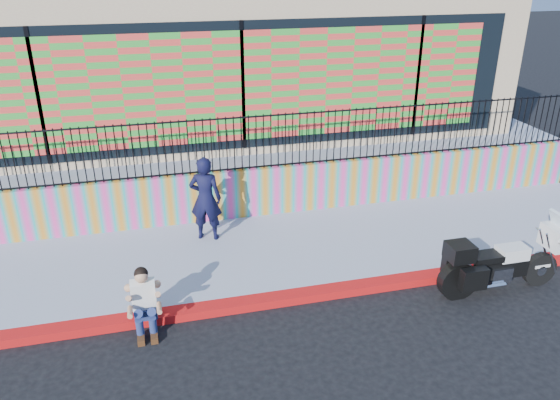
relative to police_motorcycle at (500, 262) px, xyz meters
name	(u,v)px	position (x,y,z in m)	size (l,w,h in m)	color
ground	(291,301)	(-3.61, 0.59, -0.59)	(90.00, 90.00, 0.00)	black
red_curb	(291,297)	(-3.61, 0.59, -0.52)	(16.00, 0.30, 0.15)	#B7100D
sidewalk	(270,251)	(-3.61, 2.24, -0.52)	(16.00, 3.00, 0.15)	#959CB3
mural_wall	(253,192)	(-3.61, 3.84, 0.11)	(16.00, 0.20, 1.10)	#EF3F99
metal_fence	(252,142)	(-3.61, 3.84, 1.26)	(15.80, 0.04, 1.20)	black
elevated_platform	(219,130)	(-3.61, 8.94, 0.03)	(16.00, 10.00, 1.25)	#959CB3
storefront_building	(216,42)	(-3.61, 8.72, 2.65)	(14.00, 8.06, 4.00)	tan
police_motorcycle	(500,262)	(0.00, 0.00, 0.00)	(2.28, 0.75, 1.42)	black
police_officer	(206,199)	(-4.74, 3.00, 0.44)	(0.64, 0.42, 1.76)	black
seated_man	(145,307)	(-6.06, 0.36, -0.15)	(0.54, 0.71, 1.06)	navy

